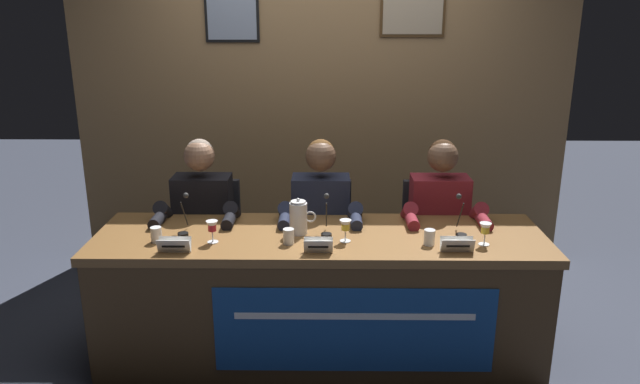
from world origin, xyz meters
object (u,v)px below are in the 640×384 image
(water_cup_center, at_px, (289,237))
(water_pitcher_central, at_px, (299,217))
(microphone_right, at_px, (460,222))
(nameplate_center, at_px, (318,246))
(panelist_left, at_px, (201,222))
(panelist_center, at_px, (321,222))
(nameplate_left, at_px, (174,245))
(chair_right, at_px, (433,251))
(chair_left, at_px, (210,250))
(chair_center, at_px, (321,251))
(microphone_left, at_px, (184,221))
(juice_glass_right, at_px, (485,230))
(microphone_center, at_px, (326,222))
(panelist_right, at_px, (441,223))
(water_cup_left, at_px, (156,235))
(juice_glass_center, at_px, (345,227))
(juice_glass_left, at_px, (212,228))
(water_cup_right, at_px, (429,238))
(conference_table, at_px, (321,283))
(nameplate_right, at_px, (457,245))

(water_cup_center, relative_size, water_pitcher_central, 0.40)
(microphone_right, bearing_deg, nameplate_center, -161.27)
(panelist_left, xyz_separation_m, panelist_center, (0.75, 0.00, 0.00))
(nameplate_left, distance_m, chair_right, 1.75)
(chair_left, relative_size, chair_center, 1.00)
(microphone_left, xyz_separation_m, juice_glass_right, (1.65, -0.15, 0.01))
(microphone_center, bearing_deg, panelist_center, 95.88)
(water_cup_center, distance_m, microphone_center, 0.25)
(panelist_right, height_order, water_pitcher_central, panelist_right)
(water_cup_left, distance_m, water_pitcher_central, 0.79)
(panelist_right, xyz_separation_m, juice_glass_right, (0.14, -0.49, 0.14))
(microphone_left, height_order, juice_glass_center, microphone_left)
(water_cup_center, distance_m, juice_glass_right, 1.06)
(panelist_left, relative_size, juice_glass_right, 9.75)
(panelist_center, bearing_deg, juice_glass_left, -140.71)
(microphone_right, bearing_deg, water_cup_right, -142.78)
(conference_table, height_order, panelist_left, panelist_left)
(water_cup_right, bearing_deg, chair_right, 77.36)
(chair_center, relative_size, panelist_right, 0.73)
(nameplate_center, relative_size, chair_right, 0.17)
(nameplate_center, distance_m, water_cup_center, 0.20)
(panelist_left, distance_m, water_cup_left, 0.50)
(panelist_left, height_order, water_cup_right, panelist_left)
(panelist_left, distance_m, chair_center, 0.82)
(panelist_left, bearing_deg, chair_left, 90.00)
(nameplate_right, relative_size, microphone_right, 0.80)
(chair_right, bearing_deg, nameplate_center, -132.77)
(water_cup_left, bearing_deg, chair_center, 37.02)
(water_cup_center, xyz_separation_m, nameplate_right, (0.89, -0.10, 0.00))
(chair_left, bearing_deg, water_cup_center, -50.04)
(nameplate_center, height_order, nameplate_right, same)
(microphone_left, distance_m, water_pitcher_central, 0.65)
(panelist_left, height_order, juice_glass_right, panelist_left)
(juice_glass_left, xyz_separation_m, panelist_right, (1.33, 0.48, -0.14))
(conference_table, bearing_deg, nameplate_right, -11.61)
(water_pitcher_central, bearing_deg, water_cup_left, -169.75)
(microphone_center, bearing_deg, panelist_left, 156.02)
(nameplate_left, bearing_deg, panelist_left, 88.95)
(water_cup_left, height_order, chair_right, chair_right)
(panelist_left, bearing_deg, juice_glass_center, -27.10)
(panelist_left, bearing_deg, water_cup_center, -40.39)
(juice_glass_center, relative_size, water_cup_center, 1.46)
(juice_glass_center, bearing_deg, nameplate_right, -13.86)
(microphone_right, bearing_deg, chair_left, 160.46)
(chair_left, relative_size, panelist_right, 0.73)
(conference_table, height_order, microphone_left, microphone_left)
(nameplate_center, height_order, chair_right, chair_right)
(panelist_left, bearing_deg, microphone_center, -23.98)
(water_cup_center, bearing_deg, chair_right, 37.02)
(juice_glass_center, xyz_separation_m, chair_right, (0.61, 0.65, -0.42))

